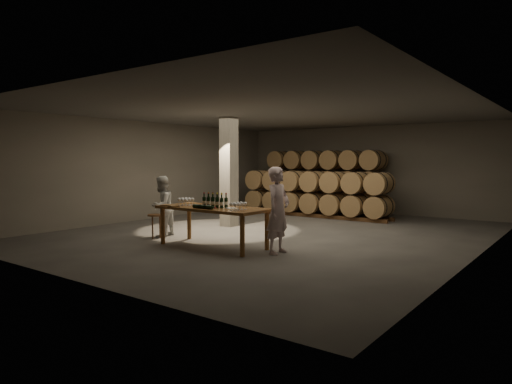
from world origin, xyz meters
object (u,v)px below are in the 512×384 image
Objects in this scene: plate at (231,208)px; bottle_cluster at (215,202)px; stool at (155,219)px; person_man at (278,210)px; notebook_near at (173,206)px; tasting_table at (213,212)px; person_woman at (162,206)px.

bottle_cluster is at bearing 177.34° from plate.
person_man is (3.49, 0.30, 0.41)m from stool.
notebook_near reaches higher than stool.
person_man is (2.38, 0.72, -0.01)m from notebook_near.
plate is at bearing -1.89° from tasting_table.
bottle_cluster is at bearing 4.44° from tasting_table.
plate is 1.09× the size of notebook_near.
person_woman reaches higher than stool.
bottle_cluster is 0.39× the size of person_woman.
bottle_cluster is 0.33× the size of person_man.
tasting_table is at bearing -175.56° from bottle_cluster.
plate reaches higher than stool.
person_man is at bearing 30.51° from notebook_near.
stool is (-1.97, -0.03, -0.52)m from bottle_cluster.
person_man is at bearing 10.06° from bottle_cluster.
tasting_table is 10.20× the size of plate.
stool is (-1.91, -0.03, -0.30)m from tasting_table.
plate is (0.49, -0.02, -0.11)m from bottle_cluster.
person_woman reaches higher than tasting_table.
notebook_near is at bearing 104.99° from person_man.
person_woman is at bearing 162.31° from notebook_near.
notebook_near is at bearing -20.73° from stool.
tasting_table is at bearing 66.58° from person_woman.
plate is 2.50m from stool.
stool is at bearing 172.87° from notebook_near.
notebook_near is (-1.36, -0.43, 0.01)m from plate.
notebook_near is 0.39× the size of stool.
tasting_table is at bearing 42.79° from notebook_near.
person_woman is at bearing 87.96° from person_man.
tasting_table is 1.60m from person_man.
plate is at bearing 103.98° from person_man.
bottle_cluster is 2.57× the size of notebook_near.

